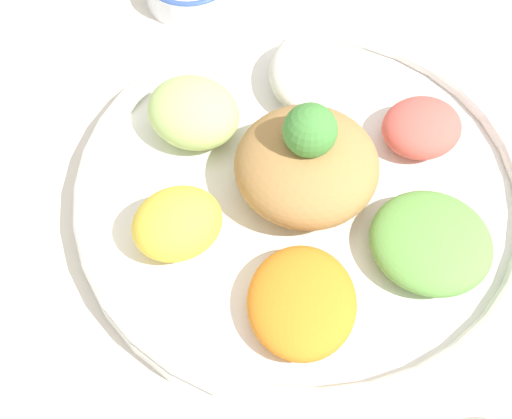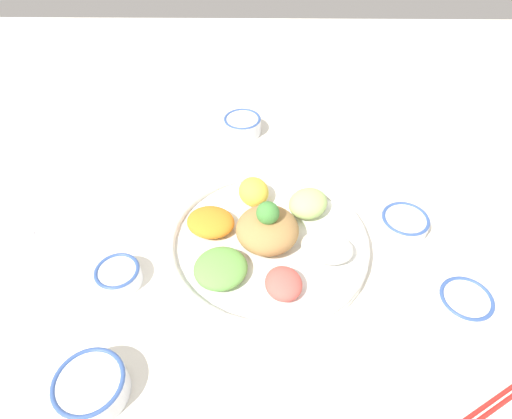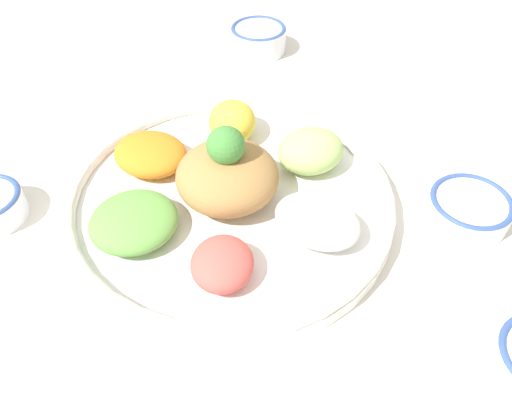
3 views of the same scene
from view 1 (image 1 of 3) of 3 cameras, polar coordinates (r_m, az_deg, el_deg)
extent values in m
plane|color=silver|center=(0.66, 4.44, 0.36)|extent=(2.40, 2.40, 0.00)
cylinder|color=white|center=(0.65, 3.84, 1.23)|extent=(0.41, 0.41, 0.02)
torus|color=white|center=(0.64, 3.91, 1.99)|extent=(0.41, 0.41, 0.02)
ellipsoid|color=#E55B51|center=(0.68, 13.11, 6.40)|extent=(0.08, 0.09, 0.04)
ellipsoid|color=white|center=(0.70, 4.24, 10.91)|extent=(0.12, 0.10, 0.04)
ellipsoid|color=#B7DB7A|center=(0.67, -5.03, 7.75)|extent=(0.12, 0.12, 0.05)
ellipsoid|color=yellow|center=(0.59, -6.31, -1.12)|extent=(0.08, 0.09, 0.05)
ellipsoid|color=orange|center=(0.57, 3.68, -7.37)|extent=(0.12, 0.11, 0.04)
ellipsoid|color=#6BAD4C|center=(0.61, 13.81, -2.55)|extent=(0.14, 0.14, 0.04)
ellipsoid|color=#AD7F47|center=(0.62, 4.07, 3.53)|extent=(0.13, 0.13, 0.07)
sphere|color=#478E3D|center=(0.58, 4.35, 6.33)|extent=(0.05, 0.05, 0.05)
camera|label=2|loc=(0.78, 76.79, 37.43)|focal=30.00mm
camera|label=3|loc=(0.74, 46.85, 37.79)|focal=35.00mm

